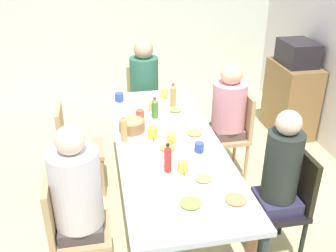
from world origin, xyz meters
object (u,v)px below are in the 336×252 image
(person_0, at_px, (78,195))
(cup_2, at_px, (140,114))
(plate_2, at_px, (203,180))
(person_3, at_px, (228,110))
(chair_0, at_px, (69,226))
(side_cabinet, at_px, (290,99))
(plate_1, at_px, (175,111))
(cup_5, at_px, (183,167))
(cup_0, at_px, (164,93))
(cup_6, at_px, (172,139))
(plate_3, at_px, (194,134))
(person_2, at_px, (279,176))
(chair_3, at_px, (234,130))
(bottle_2, at_px, (124,129))
(cup_7, at_px, (153,133))
(plate_4, at_px, (191,205))
(bottle_1, at_px, (155,108))
(plate_0, at_px, (167,149))
(dining_table, at_px, (168,150))
(person_4, at_px, (144,82))
(cup_3, at_px, (152,106))
(chair_2, at_px, (286,199))
(cup_1, at_px, (119,97))
(chair_1, at_px, (74,144))
(cup_4, at_px, (199,147))
(microwave, at_px, (298,53))
(bottle_0, at_px, (168,159))
(bottle_3, at_px, (173,97))
(plate_5, at_px, (236,201))
(chair_4, at_px, (144,99))

(person_0, relative_size, cup_2, 11.32)
(plate_2, bearing_deg, person_3, 153.66)
(chair_0, distance_m, side_cabinet, 3.26)
(plate_1, xyz_separation_m, cup_5, (1.01, -0.15, 0.03))
(cup_0, distance_m, cup_6, 0.97)
(cup_5, bearing_deg, plate_3, 157.30)
(person_2, relative_size, chair_3, 1.39)
(bottle_2, bearing_deg, cup_7, 92.59)
(plate_4, xyz_separation_m, bottle_1, (-1.33, -0.01, 0.08))
(chair_3, height_order, cup_5, chair_3)
(chair_3, height_order, side_cabinet, same)
(plate_0, bearing_deg, cup_0, 170.91)
(dining_table, relative_size, plate_4, 9.01)
(person_0, bearing_deg, person_4, 160.55)
(cup_2, height_order, cup_3, cup_2)
(bottle_2, bearing_deg, cup_6, 73.49)
(chair_2, distance_m, bottle_2, 1.38)
(chair_2, bearing_deg, cup_2, -137.81)
(cup_1, bearing_deg, cup_7, 14.24)
(chair_1, xyz_separation_m, cup_4, (0.77, 1.02, 0.30))
(plate_4, relative_size, bottle_1, 1.30)
(chair_3, distance_m, cup_4, 1.02)
(side_cabinet, bearing_deg, person_2, -29.86)
(person_3, distance_m, cup_2, 0.89)
(dining_table, height_order, cup_2, cup_2)
(chair_2, height_order, microwave, microwave)
(bottle_0, height_order, bottle_3, bottle_3)
(cup_7, height_order, bottle_0, bottle_0)
(cup_5, xyz_separation_m, bottle_0, (-0.03, -0.11, 0.06))
(cup_1, bearing_deg, bottle_1, 33.46)
(plate_0, relative_size, plate_1, 1.12)
(plate_5, relative_size, side_cabinet, 0.28)
(cup_3, xyz_separation_m, bottle_2, (0.57, -0.32, 0.07))
(person_0, relative_size, cup_7, 10.76)
(cup_6, height_order, bottle_0, bottle_0)
(chair_0, bearing_deg, microwave, 126.35)
(side_cabinet, bearing_deg, person_4, -92.98)
(chair_1, relative_size, plate_4, 3.51)
(cup_1, bearing_deg, chair_4, 151.39)
(chair_0, distance_m, cup_5, 0.89)
(chair_2, xyz_separation_m, cup_6, (-0.55, -0.78, 0.30))
(cup_4, height_order, microwave, microwave)
(chair_0, relative_size, plate_2, 3.98)
(person_4, xyz_separation_m, cup_6, (1.47, 0.02, 0.05))
(chair_1, height_order, side_cabinet, same)
(person_4, height_order, cup_2, person_4)
(person_0, distance_m, cup_1, 1.57)
(plate_4, bearing_deg, chair_0, -108.36)
(plate_5, distance_m, cup_7, 1.03)
(plate_4, bearing_deg, bottle_1, -179.39)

